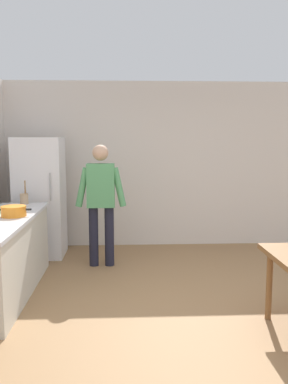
# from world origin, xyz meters

# --- Properties ---
(ground_plane) EXTENTS (14.00, 14.00, 0.00)m
(ground_plane) POSITION_xyz_m (0.00, 0.00, 0.00)
(ground_plane) COLOR #936D47
(wall_back) EXTENTS (6.40, 0.12, 2.70)m
(wall_back) POSITION_xyz_m (0.00, 3.00, 1.35)
(wall_back) COLOR silver
(wall_back) RESTS_ON ground_plane
(kitchen_counter) EXTENTS (0.64, 2.20, 0.90)m
(kitchen_counter) POSITION_xyz_m (-2.00, 0.80, 0.45)
(kitchen_counter) COLOR beige
(kitchen_counter) RESTS_ON ground_plane
(refrigerator) EXTENTS (0.70, 0.67, 1.80)m
(refrigerator) POSITION_xyz_m (-1.90, 2.40, 0.90)
(refrigerator) COLOR white
(refrigerator) RESTS_ON ground_plane
(person) EXTENTS (0.70, 0.22, 1.70)m
(person) POSITION_xyz_m (-0.95, 1.85, 0.98)
(person) COLOR #1E1E2D
(person) RESTS_ON ground_plane
(cooking_pot) EXTENTS (0.40, 0.28, 0.12)m
(cooking_pot) POSITION_xyz_m (-1.89, 0.89, 0.96)
(cooking_pot) COLOR orange
(cooking_pot) RESTS_ON kitchen_counter
(utensil_jar) EXTENTS (0.11, 0.11, 0.32)m
(utensil_jar) POSITION_xyz_m (-1.99, 1.79, 0.98)
(utensil_jar) COLOR tan
(utensil_jar) RESTS_ON kitchen_counter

